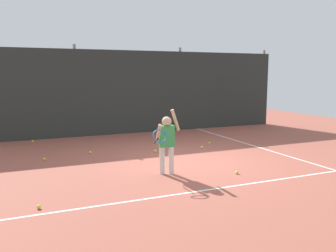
% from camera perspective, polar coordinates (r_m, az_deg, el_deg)
% --- Properties ---
extents(ground_plane, '(20.00, 20.00, 0.00)m').
position_cam_1_polar(ground_plane, '(8.55, 3.39, -5.66)').
color(ground_plane, '#9E5142').
extents(court_line_baseline, '(9.00, 0.05, 0.00)m').
position_cam_1_polar(court_line_baseline, '(6.87, 11.08, -9.31)').
color(court_line_baseline, white).
rests_on(court_line_baseline, ground).
extents(court_line_sideline, '(0.05, 9.00, 0.00)m').
position_cam_1_polar(court_line_sideline, '(10.70, 13.22, -3.00)').
color(court_line_sideline, white).
rests_on(court_line_sideline, ground).
extents(back_fence_windscreen, '(11.58, 0.08, 2.86)m').
position_cam_1_polar(back_fence_windscreen, '(12.45, -5.85, 5.38)').
color(back_fence_windscreen, '#282D2B').
rests_on(back_fence_windscreen, ground).
extents(fence_post_1, '(0.09, 0.09, 3.01)m').
position_cam_1_polar(fence_post_1, '(12.08, -14.51, 5.42)').
color(fence_post_1, slate).
rests_on(fence_post_1, ground).
extents(fence_post_2, '(0.09, 0.09, 3.01)m').
position_cam_1_polar(fence_post_2, '(13.19, 1.92, 5.91)').
color(fence_post_2, slate).
rests_on(fence_post_2, ground).
extents(fence_post_3, '(0.09, 0.09, 3.01)m').
position_cam_1_polar(fence_post_3, '(15.18, 14.94, 5.96)').
color(fence_post_3, slate).
rests_on(fence_post_3, ground).
extents(tennis_player, '(0.76, 0.57, 1.35)m').
position_cam_1_polar(tennis_player, '(7.31, -0.26, -2.23)').
color(tennis_player, silver).
rests_on(tennis_player, ground).
extents(tennis_ball_0, '(0.07, 0.07, 0.07)m').
position_cam_1_polar(tennis_ball_0, '(9.49, -2.05, -4.03)').
color(tennis_ball_0, '#CCE033').
rests_on(tennis_ball_0, ground).
extents(tennis_ball_1, '(0.07, 0.07, 0.07)m').
position_cam_1_polar(tennis_ball_1, '(11.59, -20.81, -2.30)').
color(tennis_ball_1, '#CCE033').
rests_on(tennis_ball_1, ground).
extents(tennis_ball_2, '(0.07, 0.07, 0.07)m').
position_cam_1_polar(tennis_ball_2, '(7.62, 10.95, -7.30)').
color(tennis_ball_2, '#CCE033').
rests_on(tennis_ball_2, ground).
extents(tennis_ball_3, '(0.07, 0.07, 0.07)m').
position_cam_1_polar(tennis_ball_3, '(5.99, -19.98, -12.07)').
color(tennis_ball_3, '#CCE033').
rests_on(tennis_ball_3, ground).
extents(tennis_ball_4, '(0.07, 0.07, 0.07)m').
position_cam_1_polar(tennis_ball_4, '(9.54, -12.33, -4.15)').
color(tennis_ball_4, '#CCE033').
rests_on(tennis_ball_4, ground).
extents(tennis_ball_5, '(0.07, 0.07, 0.07)m').
position_cam_1_polar(tennis_ball_5, '(10.64, 6.64, -2.72)').
color(tennis_ball_5, '#CCE033').
rests_on(tennis_ball_5, ground).
extents(tennis_ball_6, '(0.07, 0.07, 0.07)m').
position_cam_1_polar(tennis_ball_6, '(10.03, 5.41, -3.38)').
color(tennis_ball_6, '#CCE033').
rests_on(tennis_ball_6, ground).
extents(tennis_ball_7, '(0.07, 0.07, 0.07)m').
position_cam_1_polar(tennis_ball_7, '(9.11, -19.16, -5.02)').
color(tennis_ball_7, '#CCE033').
rests_on(tennis_ball_7, ground).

